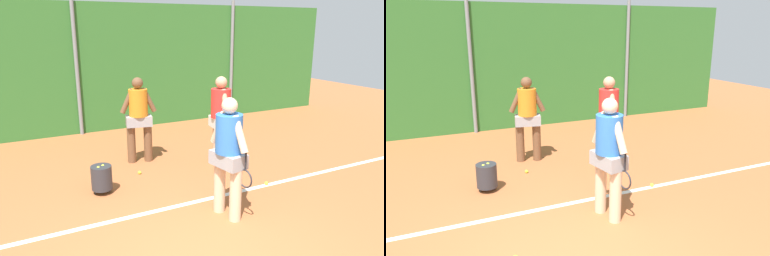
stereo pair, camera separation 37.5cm
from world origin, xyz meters
TOP-DOWN VIEW (x-y plane):
  - ground_plane at (0.00, 2.08)m, footprint 27.70×27.70m
  - hedge_fence_backdrop at (0.00, 7.05)m, footprint 16.49×0.25m
  - fence_post_center at (0.00, 6.87)m, footprint 0.10×0.10m
  - fence_post_right at (4.76, 6.87)m, footprint 0.10×0.10m
  - court_baseline_paint at (0.00, 1.91)m, footprint 12.05×0.10m
  - player_foreground_near at (1.12, 1.30)m, footprint 0.40×0.82m
  - player_midcourt at (2.13, 3.17)m, footprint 0.40×0.85m
  - player_backcourt_far at (0.72, 4.16)m, footprint 0.75×0.42m
  - ball_hopper at (-0.40, 2.96)m, footprint 0.36×0.36m
  - tennis_ball_2 at (2.37, 1.92)m, footprint 0.07×0.07m
  - tennis_ball_5 at (0.46, 3.47)m, footprint 0.07×0.07m

SIDE VIEW (x-z plane):
  - ground_plane at x=0.00m, z-range 0.00..0.00m
  - court_baseline_paint at x=0.00m, z-range 0.00..0.01m
  - tennis_ball_2 at x=2.37m, z-range 0.00..0.07m
  - tennis_ball_5 at x=0.46m, z-range 0.00..0.07m
  - ball_hopper at x=-0.40m, z-range 0.03..0.55m
  - player_backcourt_far at x=0.72m, z-range 0.11..1.94m
  - player_foreground_near at x=1.12m, z-range 0.11..1.96m
  - player_midcourt at x=2.13m, z-range 0.11..1.99m
  - hedge_fence_backdrop at x=0.00m, z-range 0.00..3.45m
  - fence_post_center at x=0.00m, z-range 0.00..3.59m
  - fence_post_right at x=4.76m, z-range 0.00..3.59m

